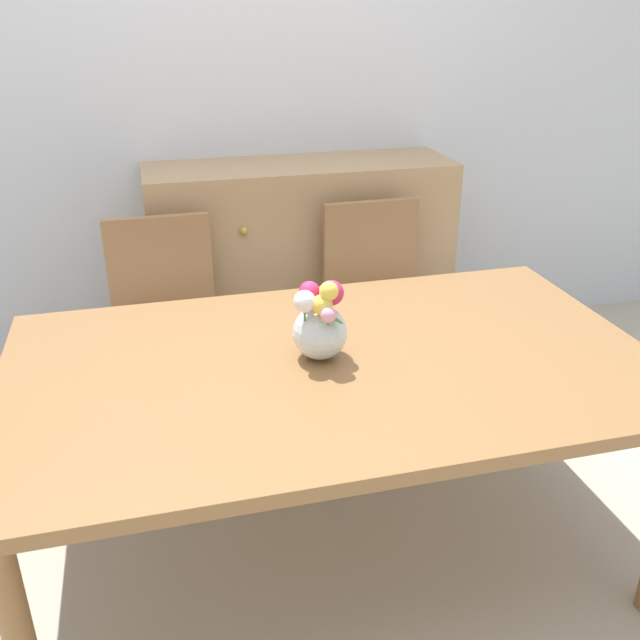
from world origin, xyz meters
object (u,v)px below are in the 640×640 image
Objects in this scene: chair_left at (166,315)px; chair_right at (377,293)px; flower_vase at (320,324)px; dining_table at (333,380)px; dresser at (301,268)px.

chair_left is 1.00× the size of chair_right.
chair_left and chair_right have the same top height.
chair_left is at bearing 0.00° from chair_right.
flower_vase reaches higher than chair_right.
flower_vase is (-0.48, -0.88, 0.31)m from chair_right.
chair_left is (-0.45, 0.90, -0.13)m from dining_table.
dresser reaches higher than chair_right.
chair_left is at bearing 115.38° from flower_vase.
chair_left is 0.79m from dresser.
dining_table is 1.36m from dresser.
chair_right is at bearing -61.20° from dresser.
dining_table is at bearing 116.65° from chair_left.
dresser is at bearing -146.80° from chair_left.
chair_right is 1.05m from flower_vase.
dresser reaches higher than chair_left.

